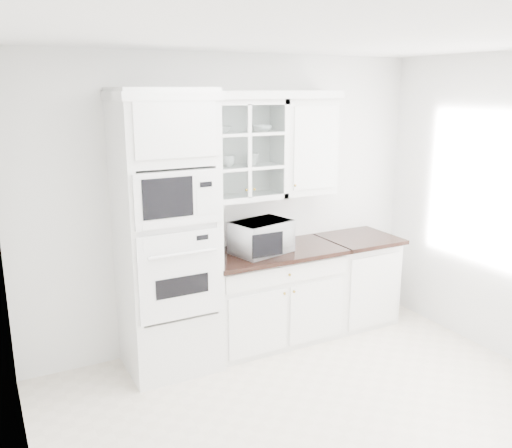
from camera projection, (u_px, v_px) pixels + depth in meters
ground at (335, 426)px, 3.93m from camera, size 4.00×3.50×0.01m
room_shell at (309, 176)px, 3.87m from camera, size 4.00×3.50×2.70m
oven_column at (167, 235)px, 4.52m from camera, size 0.76×0.68×2.40m
base_cabinet_run at (272, 295)px, 5.19m from camera, size 1.32×0.67×0.92m
extra_base_cabinet at (355, 279)px, 5.64m from camera, size 0.72×0.67×0.92m
upper_cabinet_glass at (241, 150)px, 4.86m from camera, size 0.80×0.33×0.90m
upper_cabinet_solid at (305, 146)px, 5.16m from camera, size 0.55×0.33×0.90m
crown_molding at (231, 95)px, 4.67m from camera, size 2.14×0.38×0.07m
countertop_microwave at (260, 237)px, 4.96m from camera, size 0.61×0.54×0.30m
bowl_a at (218, 130)px, 4.73m from camera, size 0.28×0.28×0.06m
bowl_b at (262, 128)px, 4.89m from camera, size 0.23×0.23×0.06m
cup_a at (228, 161)px, 4.84m from camera, size 0.14×0.14×0.10m
cup_b at (252, 159)px, 4.95m from camera, size 0.13×0.13×0.11m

